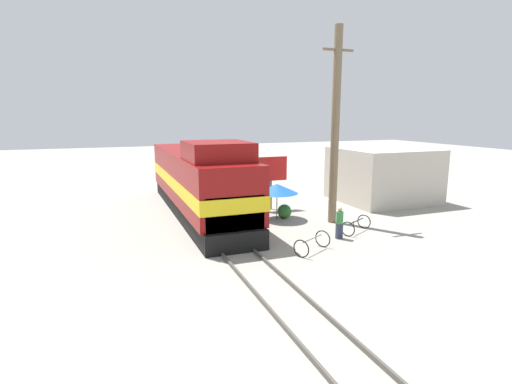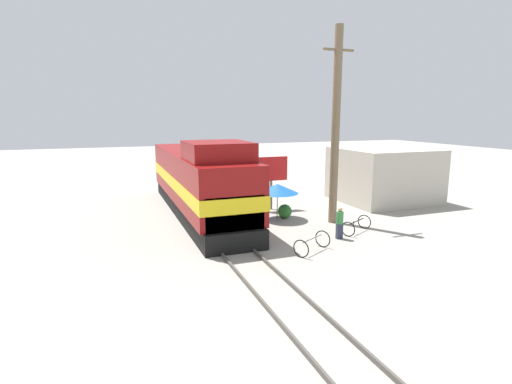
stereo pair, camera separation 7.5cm
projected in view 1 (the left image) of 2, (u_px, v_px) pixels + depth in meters
The scene contains 12 objects.
ground_plane at pixel (221, 237), 19.69m from camera, with size 120.00×120.00×0.00m, color gray.
rail_near at pixel (207, 237), 19.42m from camera, with size 0.08×38.56×0.15m, color #4C4742.
rail_far at pixel (235, 234), 19.92m from camera, with size 0.08×38.56×0.15m, color #4C4742.
locomotive at pixel (199, 182), 23.56m from camera, with size 3.19×15.55×4.64m.
utility_pole at pixel (335, 127), 21.37m from camera, with size 1.80×0.44×10.47m.
vendor_umbrella at pixel (277, 189), 22.73m from camera, with size 2.41×2.41×2.05m.
billboard_sign at pixel (271, 171), 24.99m from camera, with size 2.17×0.12×3.34m.
shrub_cluster at pixel (284, 211), 23.14m from camera, with size 0.81×0.81×0.81m, color #2D722D.
person_bystander at pixel (340, 222), 19.24m from camera, with size 0.34×0.34×1.56m.
bicycle at pixel (356, 225), 20.34m from camera, with size 1.99×1.56×0.75m.
bicycle_spare at pixel (312, 243), 17.40m from camera, with size 1.96×1.57×0.78m.
building_block_distant at pixel (383, 175), 27.61m from camera, with size 6.01×5.57×3.65m, color #B7B2A3.
Camera 1 is at (-5.11, -18.28, 5.92)m, focal length 28.00 mm.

